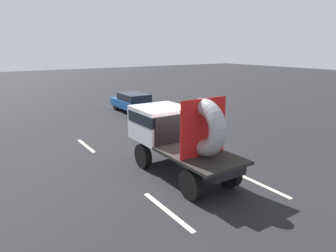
{
  "coord_description": "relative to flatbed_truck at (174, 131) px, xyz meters",
  "views": [
    {
      "loc": [
        -6.49,
        -8.76,
        4.77
      ],
      "look_at": [
        -0.16,
        0.84,
        1.75
      ],
      "focal_mm": 32.19,
      "sensor_mm": 36.0,
      "label": 1
    }
  ],
  "objects": [
    {
      "name": "lane_dash_left_far",
      "position": [
        -1.9,
        4.98,
        -1.63
      ],
      "size": [
        0.16,
        2.34,
        0.01
      ],
      "primitive_type": "cube",
      "rotation": [
        0.0,
        0.0,
        1.57
      ],
      "color": "beige",
      "rests_on": "ground_plane"
    },
    {
      "name": "ground_plane",
      "position": [
        0.16,
        -0.44,
        -1.64
      ],
      "size": [
        120.0,
        120.0,
        0.0
      ],
      "primitive_type": "plane",
      "color": "black"
    },
    {
      "name": "flatbed_truck",
      "position": [
        0.0,
        0.0,
        0.0
      ],
      "size": [
        2.02,
        5.11,
        3.16
      ],
      "color": "black",
      "rests_on": "ground_plane"
    },
    {
      "name": "distant_sedan",
      "position": [
        3.79,
        10.84,
        -0.87
      ],
      "size": [
        1.88,
        4.39,
        1.43
      ],
      "color": "black",
      "rests_on": "ground_plane"
    },
    {
      "name": "lane_dash_left_near",
      "position": [
        -1.9,
        -2.43,
        -1.63
      ],
      "size": [
        0.16,
        2.62,
        0.01
      ],
      "primitive_type": "cube",
      "rotation": [
        0.0,
        0.0,
        1.57
      ],
      "color": "beige",
      "rests_on": "ground_plane"
    },
    {
      "name": "lane_dash_right_far",
      "position": [
        1.9,
        4.98,
        -1.63
      ],
      "size": [
        0.16,
        2.5,
        0.01
      ],
      "primitive_type": "cube",
      "rotation": [
        0.0,
        0.0,
        1.57
      ],
      "color": "beige",
      "rests_on": "ground_plane"
    },
    {
      "name": "lane_dash_right_near",
      "position": [
        1.9,
        -2.88,
        -1.63
      ],
      "size": [
        0.16,
        2.28,
        0.01
      ],
      "primitive_type": "cube",
      "rotation": [
        0.0,
        0.0,
        1.57
      ],
      "color": "beige",
      "rests_on": "ground_plane"
    }
  ]
}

